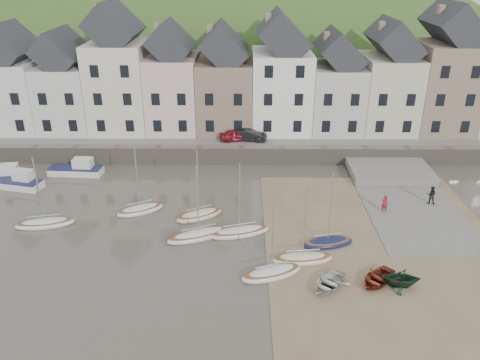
{
  "coord_description": "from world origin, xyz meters",
  "views": [
    {
      "loc": [
        0.34,
        -30.94,
        20.04
      ],
      "look_at": [
        0.0,
        6.0,
        3.0
      ],
      "focal_mm": 36.25,
      "sensor_mm": 36.0,
      "label": 1
    }
  ],
  "objects_px": {
    "rowboat_green": "(401,278)",
    "rowboat_white": "(328,283)",
    "person_red": "(385,203)",
    "car_right": "(249,135)",
    "sailboat_0": "(45,223)",
    "car_left": "(237,135)",
    "person_dark": "(431,195)",
    "rowboat_red": "(377,279)"
  },
  "relations": [
    {
      "from": "sailboat_0",
      "to": "rowboat_green",
      "type": "xyz_separation_m",
      "value": [
        26.7,
        -7.8,
        0.48
      ]
    },
    {
      "from": "sailboat_0",
      "to": "car_left",
      "type": "distance_m",
      "value": 22.42
    },
    {
      "from": "rowboat_green",
      "to": "car_right",
      "type": "height_order",
      "value": "car_right"
    },
    {
      "from": "sailboat_0",
      "to": "rowboat_green",
      "type": "distance_m",
      "value": 27.82
    },
    {
      "from": "rowboat_green",
      "to": "rowboat_red",
      "type": "xyz_separation_m",
      "value": [
        -1.42,
        0.35,
        -0.35
      ]
    },
    {
      "from": "car_right",
      "to": "sailboat_0",
      "type": "bearing_deg",
      "value": 142.89
    },
    {
      "from": "person_red",
      "to": "car_right",
      "type": "height_order",
      "value": "car_right"
    },
    {
      "from": "person_red",
      "to": "car_right",
      "type": "bearing_deg",
      "value": -55.55
    },
    {
      "from": "rowboat_red",
      "to": "person_dark",
      "type": "distance_m",
      "value": 13.81
    },
    {
      "from": "rowboat_green",
      "to": "rowboat_white",
      "type": "bearing_deg",
      "value": -84.07
    },
    {
      "from": "rowboat_white",
      "to": "sailboat_0",
      "type": "bearing_deg",
      "value": -161.42
    },
    {
      "from": "person_red",
      "to": "car_right",
      "type": "relative_size",
      "value": 0.4
    },
    {
      "from": "rowboat_white",
      "to": "rowboat_green",
      "type": "xyz_separation_m",
      "value": [
        4.82,
        0.19,
        0.35
      ]
    },
    {
      "from": "rowboat_white",
      "to": "car_right",
      "type": "height_order",
      "value": "car_right"
    },
    {
      "from": "rowboat_white",
      "to": "person_red",
      "type": "distance_m",
      "value": 12.35
    },
    {
      "from": "rowboat_white",
      "to": "person_dark",
      "type": "distance_m",
      "value": 16.32
    },
    {
      "from": "rowboat_white",
      "to": "person_dark",
      "type": "xyz_separation_m",
      "value": [
        10.95,
        12.09,
        0.56
      ]
    },
    {
      "from": "rowboat_red",
      "to": "person_red",
      "type": "height_order",
      "value": "person_red"
    },
    {
      "from": "car_left",
      "to": "car_right",
      "type": "height_order",
      "value": "car_right"
    },
    {
      "from": "person_dark",
      "to": "car_left",
      "type": "relative_size",
      "value": 0.45
    },
    {
      "from": "rowboat_green",
      "to": "rowboat_red",
      "type": "relative_size",
      "value": 0.81
    },
    {
      "from": "car_left",
      "to": "car_right",
      "type": "distance_m",
      "value": 1.37
    },
    {
      "from": "person_red",
      "to": "person_dark",
      "type": "relative_size",
      "value": 0.94
    },
    {
      "from": "rowboat_white",
      "to": "rowboat_green",
      "type": "height_order",
      "value": "rowboat_green"
    },
    {
      "from": "person_red",
      "to": "car_left",
      "type": "height_order",
      "value": "car_left"
    },
    {
      "from": "sailboat_0",
      "to": "car_right",
      "type": "relative_size",
      "value": 1.61
    },
    {
      "from": "sailboat_0",
      "to": "person_dark",
      "type": "distance_m",
      "value": 33.09
    },
    {
      "from": "person_red",
      "to": "person_dark",
      "type": "xyz_separation_m",
      "value": [
        4.51,
        1.56,
        0.05
      ]
    },
    {
      "from": "sailboat_0",
      "to": "rowboat_white",
      "type": "bearing_deg",
      "value": -20.06
    },
    {
      "from": "sailboat_0",
      "to": "car_left",
      "type": "height_order",
      "value": "sailboat_0"
    },
    {
      "from": "rowboat_green",
      "to": "car_left",
      "type": "distance_m",
      "value": 26.5
    },
    {
      "from": "sailboat_0",
      "to": "rowboat_red",
      "type": "relative_size",
      "value": 1.98
    },
    {
      "from": "rowboat_red",
      "to": "person_red",
      "type": "relative_size",
      "value": 2.04
    },
    {
      "from": "person_red",
      "to": "car_left",
      "type": "xyz_separation_m",
      "value": [
        -12.88,
        13.6,
        1.33
      ]
    },
    {
      "from": "rowboat_white",
      "to": "rowboat_red",
      "type": "relative_size",
      "value": 1.0
    },
    {
      "from": "person_red",
      "to": "person_dark",
      "type": "bearing_deg",
      "value": -166.76
    },
    {
      "from": "person_dark",
      "to": "car_left",
      "type": "bearing_deg",
      "value": -16.41
    },
    {
      "from": "rowboat_red",
      "to": "person_red",
      "type": "bearing_deg",
      "value": 117.04
    },
    {
      "from": "rowboat_white",
      "to": "rowboat_red",
      "type": "xyz_separation_m",
      "value": [
        3.4,
        0.54,
        0.0
      ]
    },
    {
      "from": "rowboat_white",
      "to": "rowboat_green",
      "type": "bearing_deg",
      "value": 40.91
    },
    {
      "from": "sailboat_0",
      "to": "car_left",
      "type": "bearing_deg",
      "value": 46.28
    },
    {
      "from": "rowboat_green",
      "to": "car_right",
      "type": "distance_m",
      "value": 25.95
    }
  ]
}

